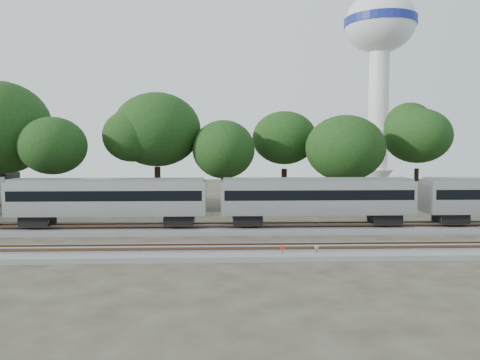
% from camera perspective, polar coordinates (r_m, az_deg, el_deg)
% --- Properties ---
extents(ground, '(160.00, 160.00, 0.00)m').
position_cam_1_polar(ground, '(39.55, -3.31, -7.80)').
color(ground, '#383328').
rests_on(ground, ground).
extents(track_far, '(160.00, 5.00, 0.73)m').
position_cam_1_polar(track_far, '(45.41, -3.16, -6.00)').
color(track_far, slate).
rests_on(track_far, ground).
extents(track_near, '(160.00, 5.00, 0.73)m').
position_cam_1_polar(track_near, '(35.60, -3.44, -8.80)').
color(track_near, slate).
rests_on(track_near, ground).
extents(switch_stand_red, '(0.30, 0.15, 0.99)m').
position_cam_1_polar(switch_stand_red, '(34.46, 5.17, -8.52)').
color(switch_stand_red, '#512D19').
rests_on(switch_stand_red, ground).
extents(switch_stand_white, '(0.29, 0.15, 0.96)m').
position_cam_1_polar(switch_stand_white, '(34.96, 9.32, -8.39)').
color(switch_stand_white, '#512D19').
rests_on(switch_stand_white, ground).
extents(switch_lever, '(0.55, 0.38, 0.30)m').
position_cam_1_polar(switch_lever, '(34.54, 9.74, -9.34)').
color(switch_lever, '#512D19').
rests_on(switch_lever, ground).
extents(water_tower, '(13.47, 13.47, 37.28)m').
position_cam_1_polar(water_tower, '(95.89, 16.67, 15.59)').
color(water_tower, silver).
rests_on(water_tower, ground).
extents(tree_1, '(10.60, 10.60, 14.95)m').
position_cam_1_polar(tree_1, '(63.76, -27.11, 5.66)').
color(tree_1, black).
rests_on(tree_1, ground).
extents(tree_2, '(8.40, 8.40, 11.84)m').
position_cam_1_polar(tree_2, '(58.36, -21.86, 3.87)').
color(tree_2, black).
rests_on(tree_2, ground).
extents(tree_3, '(10.53, 10.53, 14.84)m').
position_cam_1_polar(tree_3, '(61.27, -10.09, 6.05)').
color(tree_3, black).
rests_on(tree_3, ground).
extents(tree_4, '(7.96, 7.96, 11.22)m').
position_cam_1_polar(tree_4, '(59.17, -2.01, 3.73)').
color(tree_4, black).
rests_on(tree_4, ground).
extents(tree_5, '(9.57, 9.57, 13.49)m').
position_cam_1_polar(tree_5, '(66.21, 5.43, 5.12)').
color(tree_5, black).
rests_on(tree_5, ground).
extents(tree_6, '(8.11, 8.11, 11.44)m').
position_cam_1_polar(tree_6, '(61.46, 12.70, 3.79)').
color(tree_6, black).
rests_on(tree_6, ground).
extents(tree_7, '(9.83, 9.83, 13.85)m').
position_cam_1_polar(tree_7, '(68.31, 20.82, 5.06)').
color(tree_7, black).
rests_on(tree_7, ground).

